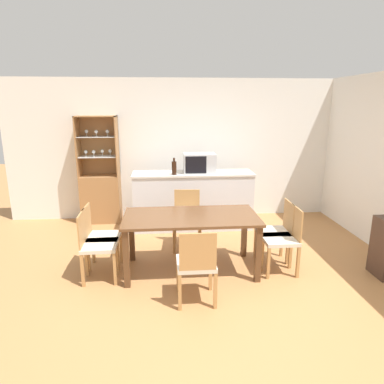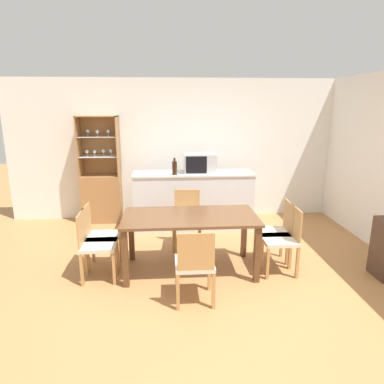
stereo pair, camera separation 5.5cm
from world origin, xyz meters
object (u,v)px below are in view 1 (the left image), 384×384
Objects in this scene: display_cabinet at (101,191)px; dining_chair_side_right_near at (283,239)px; dining_chair_side_left_near at (96,245)px; wine_bottle at (174,168)px; dining_chair_side_left_far at (100,237)px; dining_chair_side_right_far at (276,232)px; dining_chair_head_far at (187,219)px; microwave at (199,163)px; dining_table at (191,223)px; dining_chair_head_near at (196,264)px.

dining_chair_side_right_near is at bearing -39.79° from display_cabinet.
wine_bottle is at bearing 145.93° from dining_chair_side_left_near.
wine_bottle is at bearing 144.56° from dining_chair_side_left_far.
dining_chair_side_left_far and dining_chair_side_right_far have the same top height.
dining_chair_head_far is (1.48, -1.32, -0.13)m from display_cabinet.
dining_chair_side_right_near is at bearing 85.71° from dining_chair_side_left_far.
wine_bottle is (-0.43, -0.17, -0.04)m from microwave.
dining_chair_side_left_far is at bearing -134.04° from microwave.
microwave is 0.47m from wine_bottle.
dining_chair_side_right_far is at bearing 0.41° from dining_chair_side_right_near.
display_cabinet is 3.57× the size of microwave.
dining_chair_side_right_far is at bearing -36.36° from display_cabinet.
dining_table is at bearing -99.65° from microwave.
dining_chair_side_right_near is 1.00× the size of dining_chair_side_left_near.
microwave is (0.27, 0.87, 0.69)m from dining_chair_head_far.
dining_chair_head_near is at bearing 118.39° from dining_chair_side_right_near.
dining_table is 1.51m from wine_bottle.
display_cabinet is 2.23× the size of dining_chair_side_left_far.
dining_chair_side_left_near is (-1.16, -0.13, -0.20)m from dining_table.
microwave is (1.43, 1.74, 0.69)m from dining_chair_side_left_near.
dining_chair_side_left_far is 3.08× the size of wine_bottle.
wine_bottle is (-1.32, 1.31, 0.65)m from dining_chair_side_right_far.
dining_table is at bearing 89.90° from dining_chair_head_near.
microwave is at bearing 139.07° from dining_chair_side_left_near.
dining_chair_side_left_far is at bearing 173.66° from dining_table.
dining_chair_head_near is 1.00× the size of dining_chair_side_right_near.
display_cabinet is 2.54m from dining_table.
dining_chair_side_left_far is 1.32m from dining_chair_head_far.
dining_chair_head_near and dining_chair_side_right_near have the same top height.
dining_chair_side_left_far is at bearing 142.93° from dining_chair_head_near.
display_cabinet is 3.27m from dining_chair_side_right_far.
dining_chair_head_near is at bearing 128.31° from dining_chair_side_right_far.
dining_chair_side_left_far and dining_chair_side_right_near have the same top height.
microwave reaches higher than dining_chair_side_left_near.
microwave is at bearing 83.26° from dining_chair_head_near.
dining_chair_side_right_far is 1.60× the size of microwave.
display_cabinet is at bearing 165.45° from microwave.
dining_chair_side_right_near is at bearing -63.00° from microwave.
wine_bottle is (1.00, 1.57, 0.65)m from dining_chair_side_left_near.
dining_chair_side_left_far is 1.00× the size of dining_chair_side_right_far.
microwave is (0.27, 2.36, 0.69)m from dining_chair_head_near.
display_cabinet is 1.98m from dining_chair_head_far.
dining_table is 1.18m from dining_chair_side_left_far.
dining_chair_side_left_far is 1.00× the size of dining_chair_head_far.
dining_chair_head_far is 1.45m from dining_chair_side_left_near.
dining_table is 1.18m from dining_chair_side_right_far.
display_cabinet is 2.22m from dining_chair_side_left_near.
dining_chair_head_near is 1.00× the size of dining_chair_side_left_near.
dining_chair_side_right_far is 1.00× the size of dining_chair_side_left_near.
dining_table is 1.97× the size of dining_chair_side_right_far.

